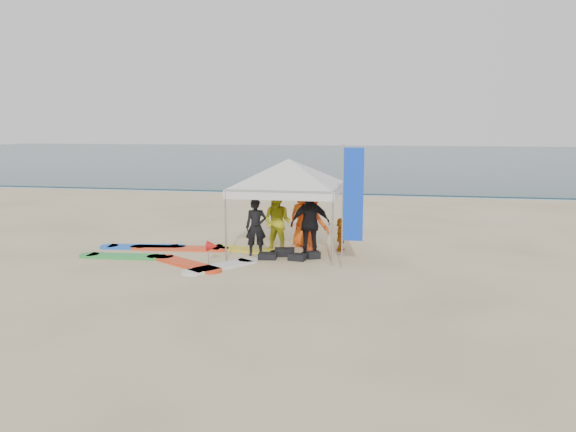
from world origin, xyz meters
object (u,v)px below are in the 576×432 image
Objects in this scene: person_seated at (341,234)px; feather_flag at (352,196)px; marker_pennant at (212,246)px; canopy_tent at (289,159)px; person_black_a at (256,227)px; person_yellow at (277,222)px; person_orange_a at (311,220)px; surfboard_spread at (183,254)px; person_orange_b at (304,217)px; person_black_b at (310,224)px.

feather_flag is (0.47, -2.07, 1.39)m from person_seated.
canopy_tent is at bearing 48.97° from marker_pennant.
person_black_a is 0.91× the size of person_yellow.
marker_pennant is (-1.68, -1.93, -2.21)m from canopy_tent.
person_black_a is 2.57m from person_seated.
surfboard_spread is at bearing 48.41° from person_orange_a.
person_orange_a is at bearing 126.80° from feather_flag.
person_orange_b is 0.34× the size of surfboard_spread.
person_yellow is 2.25m from marker_pennant.
feather_flag is at bearing -33.19° from person_black_a.
person_orange_a is 0.74m from person_orange_b.
person_black_a is 3.14m from feather_flag.
person_yellow is 1.83× the size of person_seated.
person_black_a is 0.40× the size of canopy_tent.
feather_flag is at bearing -161.30° from person_seated.
person_orange_b is 3.08m from feather_flag.
canopy_tent reaches higher than marker_pennant.
person_black_a is 2.16m from canopy_tent.
marker_pennant is (-2.00, -2.72, -0.41)m from person_orange_b.
person_black_b is 2.80m from marker_pennant.
marker_pennant is at bearing -175.28° from feather_flag.
surfboard_spread is at bearing 144.56° from marker_pennant.
person_orange_b is at bearing -95.28° from person_black_b.
marker_pennant reaches higher than surfboard_spread.
person_orange_b is 1.85× the size of person_seated.
person_yellow is at bearing 19.02° from surfboard_spread.
person_seated is at bearing 11.39° from person_black_a.
feather_flag reaches higher than canopy_tent.
feather_flag is at bearing -19.07° from person_yellow.
canopy_tent is (-0.32, -0.79, 1.80)m from person_orange_b.
person_black_a is at bearing 56.28° from marker_pennant.
marker_pennant is at bearing 59.99° from person_orange_b.
person_orange_a is at bearing -105.40° from person_black_b.
canopy_tent reaches higher than person_seated.
person_orange_a is 0.45× the size of canopy_tent.
person_black_b is at bearing 139.93° from feather_flag.
feather_flag is at bearing -39.67° from canopy_tent.
person_orange_a is at bearing 41.51° from marker_pennant.
marker_pennant is (-2.33, -2.06, -0.44)m from person_orange_a.
surfboard_spread is at bearing 178.76° from person_black_a.
person_seated is 4.64m from surfboard_spread.
feather_flag is 5.01× the size of marker_pennant.
person_black_a is 0.51× the size of feather_flag.
person_black_a is 0.90× the size of person_orange_b.
person_black_a is at bearing 57.79° from person_orange_b.
person_black_b is at bearing -7.63° from person_yellow.
person_orange_a is at bearing 11.36° from canopy_tent.
person_orange_a is (1.47, 0.77, 0.12)m from person_black_a.
canopy_tent is at bearing 40.64° from person_orange_a.
person_black_a is 1.66m from person_orange_a.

